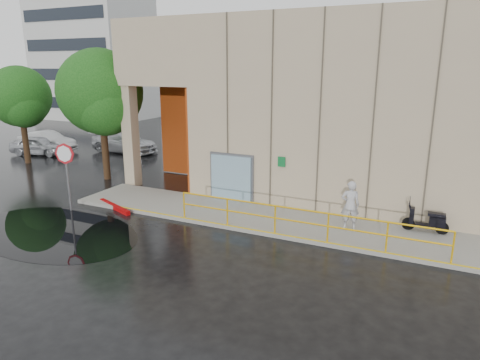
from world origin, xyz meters
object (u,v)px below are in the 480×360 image
at_px(scooter, 427,214).
at_px(car_c, 124,142).
at_px(person, 350,205).
at_px(car_a, 39,145).
at_px(stop_sign, 66,163).
at_px(car_b, 47,141).
at_px(tree_far, 21,99).
at_px(tree_near, 102,95).
at_px(red_curb, 114,207).

bearing_deg(scooter, car_c, 157.32).
distance_m(person, car_a, 22.67).
xyz_separation_m(person, stop_sign, (-11.11, -2.56, 1.02)).
height_order(car_b, tree_far, tree_far).
xyz_separation_m(car_a, car_c, (4.68, 3.22, 0.08)).
bearing_deg(stop_sign, tree_far, 159.46).
bearing_deg(tree_near, tree_far, 172.44).
distance_m(person, tree_far, 20.89).
bearing_deg(tree_far, stop_sign, -30.91).
xyz_separation_m(scooter, stop_sign, (-13.67, -3.38, 1.23)).
xyz_separation_m(person, car_a, (-22.07, 5.19, -0.40)).
height_order(scooter, stop_sign, stop_sign).
distance_m(car_a, tree_far, 4.26).
distance_m(red_curb, car_c, 12.68).
relative_size(scooter, red_curb, 0.66).
xyz_separation_m(scooter, car_c, (-19.95, 7.59, -0.12)).
distance_m(scooter, stop_sign, 14.13).
distance_m(scooter, car_a, 25.01).
height_order(scooter, car_b, car_b).
relative_size(person, stop_sign, 0.63).
xyz_separation_m(stop_sign, tree_near, (-2.10, 4.64, 2.38)).
xyz_separation_m(scooter, tree_near, (-15.76, 1.26, 3.61)).
distance_m(car_c, tree_near, 8.45).
distance_m(car_c, tree_far, 6.98).
bearing_deg(scooter, red_curb, -170.71).
bearing_deg(car_a, car_b, 10.19).
xyz_separation_m(car_a, tree_near, (8.86, -3.11, 3.80)).
xyz_separation_m(scooter, red_curb, (-12.16, -2.39, -0.75)).
bearing_deg(red_curb, car_c, 127.94).
bearing_deg(car_a, tree_far, -157.64).
bearing_deg(car_b, car_a, -156.80).
distance_m(scooter, tree_near, 16.22).
bearing_deg(tree_near, scooter, -4.57).
height_order(red_curb, car_b, car_b).
bearing_deg(car_c, car_a, 126.17).
relative_size(tree_near, tree_far, 1.14).
relative_size(red_curb, car_b, 0.57).
bearing_deg(tree_near, stop_sign, -65.67).
bearing_deg(stop_sign, tree_near, 124.70).
height_order(car_c, tree_far, tree_far).
distance_m(person, red_curb, 9.78).
bearing_deg(person, car_a, -28.81).
height_order(car_a, tree_near, tree_near).
relative_size(stop_sign, car_a, 0.76).
height_order(person, scooter, person).
relative_size(person, red_curb, 0.75).
xyz_separation_m(car_b, tree_near, (9.42, -4.33, 3.75)).
height_order(car_b, car_c, car_c).
height_order(scooter, tree_far, tree_far).
bearing_deg(tree_near, car_b, 155.29).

